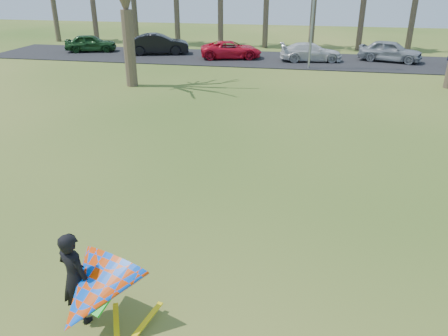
% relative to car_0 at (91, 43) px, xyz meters
% --- Properties ---
extents(ground, '(100.00, 100.00, 0.00)m').
position_rel_car_0_xyz_m(ground, '(15.86, -25.61, -0.76)').
color(ground, '#1D4E11').
rests_on(ground, ground).
extents(parking_strip, '(46.00, 7.00, 0.06)m').
position_rel_car_0_xyz_m(parking_strip, '(15.86, -0.61, -0.73)').
color(parking_strip, black).
rests_on(parking_strip, ground).
extents(car_0, '(4.40, 2.79, 1.39)m').
position_rel_car_0_xyz_m(car_0, '(0.00, 0.00, 0.00)').
color(car_0, '#1A411B').
rests_on(car_0, parking_strip).
extents(car_1, '(5.09, 2.97, 1.58)m').
position_rel_car_0_xyz_m(car_1, '(5.89, -0.12, 0.09)').
color(car_1, black).
rests_on(car_1, parking_strip).
extents(car_2, '(4.98, 3.13, 1.28)m').
position_rel_car_0_xyz_m(car_2, '(11.96, -0.90, -0.06)').
color(car_2, red).
rests_on(car_2, parking_strip).
extents(car_3, '(4.74, 2.53, 1.31)m').
position_rel_car_0_xyz_m(car_3, '(17.94, -0.91, -0.04)').
color(car_3, silver).
rests_on(car_3, parking_strip).
extents(car_4, '(4.77, 2.96, 1.51)m').
position_rel_car_0_xyz_m(car_4, '(23.65, 0.08, 0.06)').
color(car_4, gray).
rests_on(car_4, parking_strip).
extents(kite_flyer, '(2.13, 2.39, 2.03)m').
position_rel_car_0_xyz_m(kite_flyer, '(14.46, -28.78, 0.10)').
color(kite_flyer, black).
rests_on(kite_flyer, ground).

